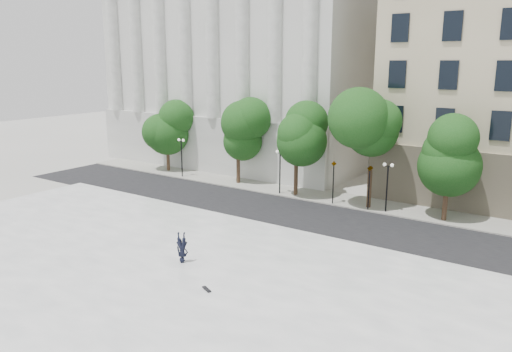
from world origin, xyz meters
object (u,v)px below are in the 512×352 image
at_px(traffic_light_east, 370,166).
at_px(skateboard, 207,289).
at_px(person_lying, 183,258).
at_px(traffic_light_west, 334,161).

relative_size(traffic_light_east, skateboard, 5.92).
distance_m(traffic_light_east, skateboard, 19.25).
bearing_deg(skateboard, person_lying, 175.19).
bearing_deg(traffic_light_west, traffic_light_east, 0.00).
distance_m(traffic_light_west, skateboard, 19.36).
bearing_deg(traffic_light_east, person_lying, -104.24).
relative_size(traffic_light_west, person_lying, 2.37).
distance_m(traffic_light_east, person_lying, 17.80).
relative_size(traffic_light_west, skateboard, 5.95).
bearing_deg(person_lying, traffic_light_east, 45.40).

